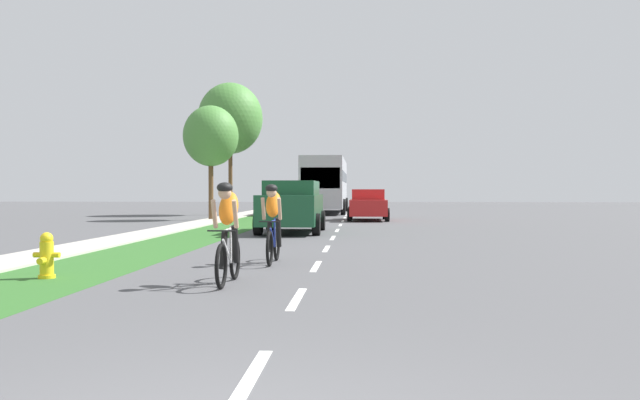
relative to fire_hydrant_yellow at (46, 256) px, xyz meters
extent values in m
plane|color=#4C4C4F|center=(4.33, 12.92, -0.37)|extent=(120.00, 120.00, 0.00)
cube|color=#2D6026|center=(0.00, 12.92, -0.37)|extent=(2.26, 70.00, 0.01)
cube|color=#B2ADA3|center=(-1.87, 12.92, -0.37)|extent=(1.48, 70.00, 0.10)
cube|color=white|center=(4.33, -5.48, -0.37)|extent=(0.12, 1.80, 0.01)
cube|color=white|center=(4.33, -1.75, -0.37)|extent=(0.12, 1.80, 0.01)
cube|color=white|center=(4.33, 1.98, -0.37)|extent=(0.12, 1.80, 0.01)
cube|color=white|center=(4.33, 5.72, -0.37)|extent=(0.12, 1.80, 0.01)
cube|color=white|center=(4.33, 9.45, -0.37)|extent=(0.12, 1.80, 0.01)
cube|color=white|center=(4.33, 13.18, -0.37)|extent=(0.12, 1.80, 0.01)
cube|color=white|center=(4.33, 16.92, -0.37)|extent=(0.12, 1.80, 0.01)
cube|color=white|center=(4.33, 20.65, -0.37)|extent=(0.12, 1.80, 0.01)
cube|color=white|center=(4.33, 24.38, -0.37)|extent=(0.12, 1.80, 0.01)
cube|color=white|center=(4.33, 28.12, -0.37)|extent=(0.12, 1.80, 0.01)
cube|color=white|center=(4.33, 31.85, -0.37)|extent=(0.12, 1.80, 0.01)
cube|color=white|center=(4.33, 35.58, -0.37)|extent=(0.12, 1.80, 0.01)
cube|color=white|center=(4.33, 39.32, -0.37)|extent=(0.12, 1.80, 0.01)
cube|color=white|center=(4.33, 43.05, -0.37)|extent=(0.12, 1.80, 0.01)
cylinder|color=yellow|center=(0.00, 0.01, -0.34)|extent=(0.28, 0.28, 0.06)
cylinder|color=yellow|center=(0.00, 0.01, -0.04)|extent=(0.22, 0.22, 0.55)
sphere|color=yellow|center=(0.00, 0.01, 0.29)|extent=(0.21, 0.21, 0.21)
cylinder|color=yellow|center=(-0.16, 0.01, 0.02)|extent=(0.12, 0.09, 0.09)
cylinder|color=yellow|center=(0.16, 0.01, 0.02)|extent=(0.12, 0.09, 0.09)
cylinder|color=yellow|center=(0.00, -0.16, -0.06)|extent=(0.11, 0.14, 0.11)
torus|color=black|center=(3.13, 0.08, -0.03)|extent=(0.06, 0.68, 0.68)
torus|color=black|center=(3.13, -0.96, -0.03)|extent=(0.06, 0.68, 0.68)
cylinder|color=silver|center=(3.13, -0.54, 0.15)|extent=(0.04, 0.59, 0.43)
cylinder|color=silver|center=(3.13, -0.26, 0.25)|extent=(0.04, 0.04, 0.55)
cylinder|color=silver|center=(3.13, -0.49, 0.48)|extent=(0.03, 0.55, 0.03)
cylinder|color=black|center=(3.13, -0.94, 0.49)|extent=(0.42, 0.02, 0.02)
ellipsoid|color=orange|center=(3.13, -0.42, 0.81)|extent=(0.30, 0.54, 0.63)
sphere|color=tan|center=(3.13, -0.70, 1.05)|extent=(0.20, 0.20, 0.20)
ellipsoid|color=black|center=(3.13, -0.70, 1.13)|extent=(0.24, 0.28, 0.16)
cylinder|color=tan|center=(2.97, -0.70, 0.73)|extent=(0.07, 0.26, 0.45)
cylinder|color=tan|center=(3.29, -0.70, 0.73)|extent=(0.07, 0.26, 0.45)
cylinder|color=black|center=(3.03, -0.34, 0.15)|extent=(0.10, 0.30, 0.60)
cylinder|color=black|center=(3.23, -0.39, 0.25)|extent=(0.10, 0.25, 0.61)
torus|color=black|center=(3.44, 2.96, -0.03)|extent=(0.06, 0.68, 0.68)
torus|color=black|center=(3.44, 1.92, -0.03)|extent=(0.06, 0.68, 0.68)
cylinder|color=#23389E|center=(3.44, 2.34, 0.15)|extent=(0.04, 0.59, 0.43)
cylinder|color=#23389E|center=(3.44, 2.62, 0.25)|extent=(0.04, 0.04, 0.55)
cylinder|color=#23389E|center=(3.44, 2.39, 0.48)|extent=(0.03, 0.55, 0.03)
cylinder|color=black|center=(3.44, 1.94, 0.49)|extent=(0.42, 0.02, 0.02)
ellipsoid|color=orange|center=(3.44, 2.46, 0.81)|extent=(0.30, 0.54, 0.63)
sphere|color=tan|center=(3.44, 2.18, 1.05)|extent=(0.20, 0.20, 0.20)
ellipsoid|color=black|center=(3.44, 2.18, 1.13)|extent=(0.24, 0.28, 0.16)
cylinder|color=tan|center=(3.28, 2.18, 0.73)|extent=(0.07, 0.26, 0.45)
cylinder|color=tan|center=(3.60, 2.18, 0.73)|extent=(0.07, 0.26, 0.45)
cylinder|color=black|center=(3.34, 2.54, 0.15)|extent=(0.10, 0.30, 0.60)
cylinder|color=black|center=(3.54, 2.49, 0.25)|extent=(0.10, 0.25, 0.61)
cube|color=#194C2D|center=(2.80, 11.91, 0.44)|extent=(1.90, 4.70, 1.00)
cube|color=#194C2D|center=(2.80, 12.11, 1.16)|extent=(1.71, 2.91, 0.52)
cube|color=#1E2833|center=(2.80, 10.85, 1.04)|extent=(1.56, 0.08, 0.44)
cylinder|color=black|center=(1.85, 10.50, -0.01)|extent=(0.25, 0.72, 0.72)
cylinder|color=black|center=(3.75, 10.50, -0.01)|extent=(0.25, 0.72, 0.72)
cylinder|color=black|center=(1.85, 13.32, -0.01)|extent=(0.25, 0.72, 0.72)
cylinder|color=black|center=(3.75, 13.32, -0.01)|extent=(0.25, 0.72, 0.72)
cube|color=red|center=(5.54, 21.40, 0.27)|extent=(1.76, 4.30, 0.76)
cube|color=red|center=(5.54, 21.55, 0.89)|extent=(1.55, 2.24, 0.52)
cube|color=#1E2833|center=(5.54, 20.59, 0.87)|extent=(1.44, 0.08, 0.44)
cylinder|color=black|center=(4.66, 20.07, -0.05)|extent=(0.22, 0.64, 0.64)
cylinder|color=black|center=(6.42, 20.07, -0.05)|extent=(0.22, 0.64, 0.64)
cylinder|color=black|center=(4.66, 22.74, -0.05)|extent=(0.22, 0.64, 0.64)
cylinder|color=black|center=(6.42, 22.74, -0.05)|extent=(0.22, 0.64, 0.64)
cube|color=#A5A8AD|center=(2.89, 32.11, 1.56)|extent=(2.50, 11.60, 3.10)
cube|color=#1E2833|center=(2.89, 32.11, 1.96)|extent=(2.52, 10.67, 0.64)
cube|color=#1E2833|center=(2.89, 26.34, 1.81)|extent=(2.25, 0.06, 1.20)
cylinder|color=black|center=(1.64, 28.34, 0.11)|extent=(0.28, 0.96, 0.96)
cylinder|color=black|center=(4.14, 28.34, 0.11)|extent=(0.28, 0.96, 0.96)
cylinder|color=black|center=(1.64, 35.30, 0.11)|extent=(0.28, 0.96, 0.96)
cylinder|color=black|center=(4.14, 35.30, 0.11)|extent=(0.28, 0.96, 0.96)
cylinder|color=brown|center=(-2.23, 21.28, 1.16)|extent=(0.24, 0.24, 3.07)
ellipsoid|color=#478438|center=(-2.23, 21.28, 3.79)|extent=(2.73, 2.73, 3.01)
cylinder|color=brown|center=(-2.59, 27.88, 1.75)|extent=(0.24, 0.24, 4.23)
ellipsoid|color=#478438|center=(-2.59, 27.88, 5.40)|extent=(3.85, 3.85, 4.24)
camera|label=1|loc=(5.18, -10.36, 1.08)|focal=36.33mm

